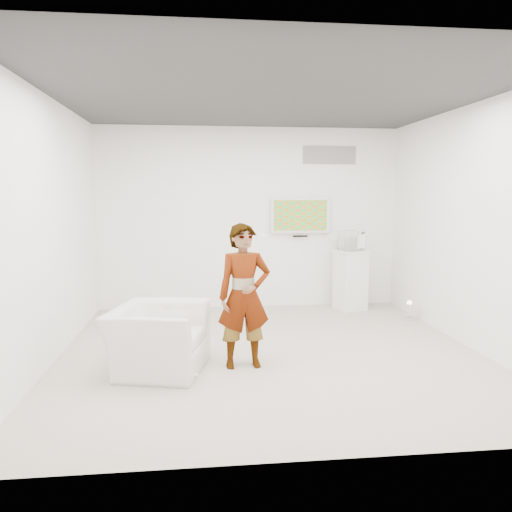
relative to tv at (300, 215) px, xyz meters
name	(u,v)px	position (x,y,z in m)	size (l,w,h in m)	color
room	(270,229)	(-0.85, -2.45, -0.05)	(5.01, 5.01, 3.00)	#ABA49C
tv	(300,215)	(0.00, 0.00, 0.00)	(1.00, 0.08, 0.60)	silver
logo_decal	(330,155)	(0.50, 0.04, 1.00)	(0.90, 0.02, 0.30)	gray
person	(244,296)	(-1.21, -2.91, -0.76)	(0.58, 0.38, 1.59)	silver
armchair	(158,338)	(-2.14, -2.92, -1.20)	(1.07, 0.94, 0.70)	silver
pedestal	(350,280)	(0.79, -0.34, -1.06)	(0.48, 0.48, 0.99)	white
floor_uplight	(409,311)	(1.46, -1.17, -1.41)	(0.18, 0.18, 0.29)	silver
vitrine	(351,241)	(0.79, -0.34, -0.40)	(0.32, 0.32, 0.32)	white
console	(351,244)	(0.79, -0.34, -0.46)	(0.05, 0.15, 0.21)	white
wii_remote	(264,237)	(-0.97, -2.74, -0.12)	(0.04, 0.14, 0.04)	white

